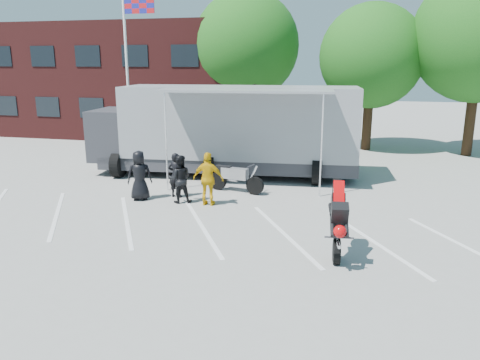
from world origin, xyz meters
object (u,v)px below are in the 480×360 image
at_px(flagpole, 131,53).
at_px(spectator_leather_b, 176,175).
at_px(transporter_truck, 228,175).
at_px(spectator_leather_a, 139,175).
at_px(tree_mid, 372,56).
at_px(tree_left, 246,46).
at_px(spectator_hivis, 208,179).
at_px(parked_motorcycle, 236,192).
at_px(stunt_bike_rider, 334,252).
at_px(spectator_leather_c, 180,179).
at_px(tree_right, 480,36).

xyz_separation_m(flagpole, spectator_leather_b, (4.60, -6.27, -4.26)).
distance_m(flagpole, transporter_truck, 7.90).
bearing_deg(spectator_leather_a, tree_mid, -147.23).
bearing_deg(flagpole, transporter_truck, -25.15).
xyz_separation_m(tree_left, spectator_hivis, (1.75, -12.93, -4.67)).
bearing_deg(tree_mid, parked_motorcycle, -115.09).
relative_size(transporter_truck, spectator_leather_b, 7.30).
xyz_separation_m(stunt_bike_rider, spectator_hivis, (-4.28, 3.07, 0.89)).
height_order(spectator_leather_a, spectator_leather_b, spectator_leather_a).
relative_size(spectator_leather_a, spectator_hivis, 0.97).
xyz_separation_m(flagpole, spectator_hivis, (6.00, -6.93, -4.16)).
distance_m(flagpole, spectator_leather_c, 9.47).
relative_size(tree_mid, stunt_bike_rider, 3.65).
bearing_deg(transporter_truck, parked_motorcycle, -73.68).
xyz_separation_m(spectator_leather_b, spectator_leather_c, (0.37, -0.59, 0.02)).
bearing_deg(tree_left, spectator_leather_c, -86.79).
bearing_deg(spectator_leather_a, tree_right, -162.37).
distance_m(tree_right, spectator_leather_c, 16.79).
distance_m(tree_right, parked_motorcycle, 14.93).
xyz_separation_m(tree_left, transporter_truck, (1.25, -8.58, -5.57)).
bearing_deg(transporter_truck, flagpole, 149.91).
distance_m(tree_left, stunt_bike_rider, 17.98).
height_order(flagpole, parked_motorcycle, flagpole).
bearing_deg(flagpole, spectator_leather_b, -53.77).
bearing_deg(spectator_leather_c, spectator_leather_a, -17.83).
xyz_separation_m(flagpole, tree_left, (4.24, 6.00, 0.51)).
xyz_separation_m(tree_mid, parked_motorcycle, (-4.75, -10.15, -4.94)).
bearing_deg(spectator_leather_c, tree_left, -105.28).
distance_m(transporter_truck, parked_motorcycle, 2.76).
xyz_separation_m(parked_motorcycle, spectator_hivis, (-0.49, -1.78, 0.89)).
bearing_deg(spectator_leather_a, parked_motorcycle, -174.03).
height_order(transporter_truck, spectator_leather_a, transporter_truck).
relative_size(parked_motorcycle, spectator_hivis, 1.25).
bearing_deg(tree_right, spectator_leather_c, -134.78).
distance_m(transporter_truck, stunt_bike_rider, 8.83).
relative_size(flagpole, transporter_truck, 0.69).
distance_m(flagpole, spectator_leather_b, 8.87).
relative_size(flagpole, spectator_leather_b, 5.03).
height_order(stunt_bike_rider, spectator_leather_b, spectator_leather_b).
distance_m(tree_right, stunt_bike_rider, 16.74).
distance_m(tree_right, spectator_leather_a, 17.81).
bearing_deg(flagpole, tree_mid, 23.97).
xyz_separation_m(tree_left, spectator_leather_b, (0.35, -12.27, -4.77)).
height_order(transporter_truck, spectator_hivis, transporter_truck).
bearing_deg(transporter_truck, tree_left, 93.33).
height_order(parked_motorcycle, spectator_leather_a, spectator_leather_a).
distance_m(tree_mid, spectator_leather_b, 13.73).
height_order(spectator_leather_a, spectator_leather_c, spectator_leather_a).
height_order(spectator_leather_b, spectator_hivis, spectator_hivis).
bearing_deg(transporter_truck, tree_mid, 47.86).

